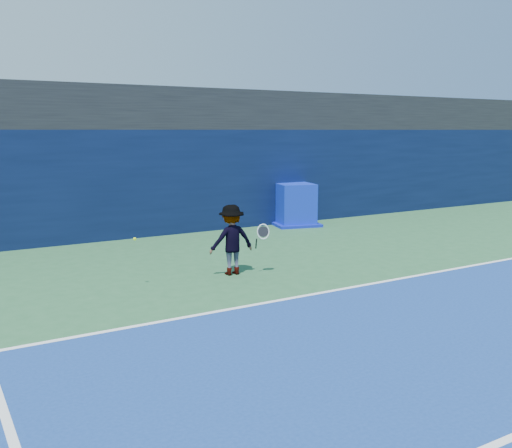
# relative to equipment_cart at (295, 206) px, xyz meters

# --- Properties ---
(ground) EXTENTS (80.00, 80.00, 0.00)m
(ground) POSITION_rel_equipment_cart_xyz_m (-4.62, -9.61, -0.60)
(ground) COLOR #295B34
(ground) RESTS_ON ground
(baseline) EXTENTS (24.00, 0.10, 0.01)m
(baseline) POSITION_rel_equipment_cart_xyz_m (-4.62, -6.61, -0.60)
(baseline) COLOR white
(baseline) RESTS_ON ground
(stadium_band) EXTENTS (36.00, 3.00, 1.20)m
(stadium_band) POSITION_rel_equipment_cart_xyz_m (-4.62, 1.89, 3.00)
(stadium_band) COLOR black
(stadium_band) RESTS_ON back_wall_assembly
(back_wall_assembly) EXTENTS (36.00, 1.03, 3.00)m
(back_wall_assembly) POSITION_rel_equipment_cart_xyz_m (-4.62, 0.89, 0.90)
(back_wall_assembly) COLOR #091333
(back_wall_assembly) RESTS_ON ground
(equipment_cart) EXTENTS (1.67, 1.67, 1.32)m
(equipment_cart) POSITION_rel_equipment_cart_xyz_m (0.00, 0.00, 0.00)
(equipment_cart) COLOR #0D23B7
(equipment_cart) RESTS_ON ground
(tennis_player) EXTENTS (1.22, 0.69, 1.47)m
(tennis_player) POSITION_rel_equipment_cart_xyz_m (-4.70, -4.51, 0.13)
(tennis_player) COLOR white
(tennis_player) RESTS_ON ground
(tennis_ball) EXTENTS (0.06, 0.06, 0.06)m
(tennis_ball) POSITION_rel_equipment_cart_xyz_m (-6.76, -4.47, 0.35)
(tennis_ball) COLOR #B8DB18
(tennis_ball) RESTS_ON ground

